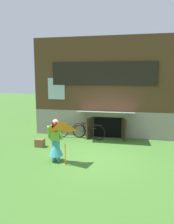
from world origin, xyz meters
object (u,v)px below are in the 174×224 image
kite (62,132)px  bicycle_black (88,131)px  wooden_crate (40,143)px  bicycle_red (71,131)px  person (56,144)px

kite → bicycle_black: size_ratio=0.87×
wooden_crate → bicycle_red: bearing=62.9°
person → bicycle_black: person is taller
bicycle_black → wooden_crate: bicycle_black is taller
bicycle_black → bicycle_red: 0.96m
person → wooden_crate: (-1.29, 1.47, -0.49)m
person → wooden_crate: 2.02m
kite → bicycle_black: 3.73m
kite → wooden_crate: bearing=130.9°
person → bicycle_red: 3.30m
bicycle_red → wooden_crate: bicycle_red is taller
person → bicycle_red: bearing=110.7°
person → kite: 0.88m
person → kite: bearing=-35.6°
kite → bicycle_red: size_ratio=1.02×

